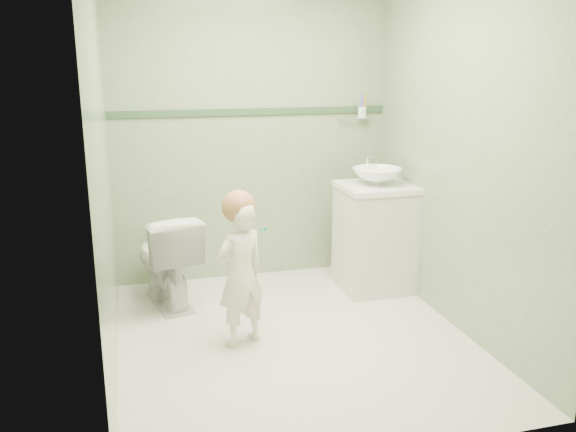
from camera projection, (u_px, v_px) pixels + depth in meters
name	position (u px, v px, depth m)	size (l,w,h in m)	color
ground	(294.00, 338.00, 3.87)	(2.50, 2.50, 0.00)	beige
room_shell	(295.00, 154.00, 3.57)	(2.50, 2.54, 2.40)	gray
trim_stripe	(252.00, 112.00, 4.69)	(2.20, 0.02, 0.05)	#314D30
vanity	(374.00, 239.00, 4.63)	(0.52, 0.50, 0.80)	beige
counter	(376.00, 187.00, 4.53)	(0.54, 0.52, 0.04)	white
basin	(377.00, 176.00, 4.51)	(0.37, 0.37, 0.13)	white
faucet	(368.00, 162.00, 4.66)	(0.03, 0.13, 0.18)	silver
cup_holder	(361.00, 112.00, 4.86)	(0.26, 0.07, 0.21)	silver
toilet	(166.00, 259.00, 4.35)	(0.39, 0.68, 0.69)	white
toddler	(241.00, 274.00, 3.69)	(0.34, 0.22, 0.92)	beige
hair_cap	(238.00, 207.00, 3.61)	(0.20, 0.20, 0.20)	#A66A41
teal_toothbrush	(262.00, 229.00, 3.57)	(0.10, 0.14, 0.08)	#017C6B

